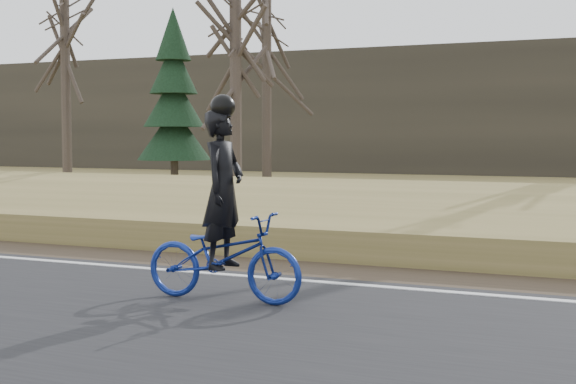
% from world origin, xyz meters
% --- Properties ---
extents(ground, '(120.00, 120.00, 0.00)m').
position_xyz_m(ground, '(0.00, 0.00, 0.00)').
color(ground, '#95824C').
rests_on(ground, ground).
extents(edge_line, '(120.00, 0.12, 0.01)m').
position_xyz_m(edge_line, '(0.00, 0.20, 0.07)').
color(edge_line, silver).
rests_on(edge_line, road).
extents(shoulder, '(120.00, 1.60, 0.04)m').
position_xyz_m(shoulder, '(0.00, 1.20, 0.02)').
color(shoulder, '#473A2B').
rests_on(shoulder, ground).
extents(embankment, '(120.00, 5.00, 0.44)m').
position_xyz_m(embankment, '(0.00, 4.20, 0.22)').
color(embankment, '#95824C').
rests_on(embankment, ground).
extents(ballast, '(120.00, 3.00, 0.45)m').
position_xyz_m(ballast, '(0.00, 8.00, 0.23)').
color(ballast, slate).
rests_on(ballast, ground).
extents(railroad, '(120.00, 2.40, 0.29)m').
position_xyz_m(railroad, '(0.00, 8.00, 0.53)').
color(railroad, black).
rests_on(railroad, ballast).
extents(treeline_backdrop, '(120.00, 4.00, 6.00)m').
position_xyz_m(treeline_backdrop, '(0.00, 30.00, 3.00)').
color(treeline_backdrop, '#383328').
rests_on(treeline_backdrop, ground).
extents(cyclist, '(1.79, 0.65, 2.17)m').
position_xyz_m(cyclist, '(3.50, -1.19, 0.74)').
color(cyclist, navy).
rests_on(cyclist, road).
extents(bare_tree_far_left, '(0.36, 0.36, 7.50)m').
position_xyz_m(bare_tree_far_left, '(-11.79, 15.20, 3.75)').
color(bare_tree_far_left, '#4A3E36').
rests_on(bare_tree_far_left, ground).
extents(bare_tree_left, '(0.36, 0.36, 8.48)m').
position_xyz_m(bare_tree_left, '(-5.19, 18.43, 4.24)').
color(bare_tree_left, '#4A3E36').
rests_on(bare_tree_left, ground).
extents(bare_tree_near_left, '(0.36, 0.36, 6.75)m').
position_xyz_m(bare_tree_near_left, '(-3.73, 13.11, 3.38)').
color(bare_tree_near_left, '#4A3E36').
rests_on(bare_tree_near_left, ground).
extents(conifer, '(2.60, 2.60, 6.30)m').
position_xyz_m(conifer, '(-7.59, 15.83, 2.98)').
color(conifer, '#4A3E36').
rests_on(conifer, ground).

